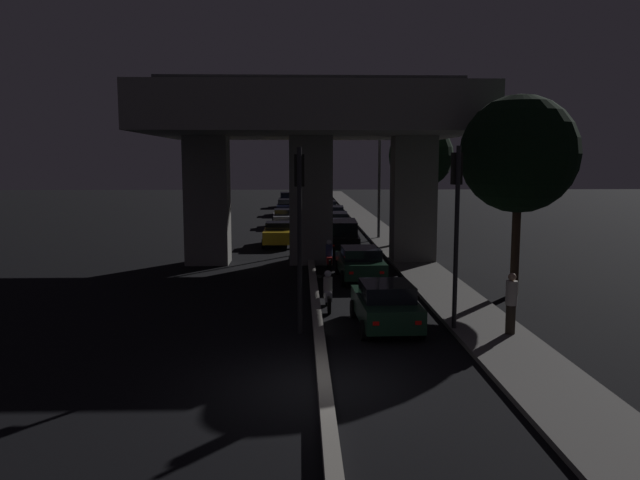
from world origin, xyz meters
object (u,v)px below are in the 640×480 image
(car_black_third, at_px, (343,236))
(motorcycle_blue_filtering_far, at_px, (321,238))
(traffic_light_left_of_median, at_px, (299,209))
(street_lamp, at_px, (375,163))
(car_white_sixth, at_px, (327,210))
(car_taxi_yellow_lead_oncoming, at_px, (279,234))
(motorcycle_white_filtering_near, at_px, (328,293))
(pedestrian_on_sidewalk, at_px, (511,303))
(motorcycle_red_filtering_mid, at_px, (329,257))
(car_dark_blue_third_oncoming, at_px, (287,207))
(traffic_light_right_of_median, at_px, (456,207))
(car_dark_green_lead, at_px, (386,305))
(car_dark_green_second, at_px, (360,263))
(car_silver_second_oncoming, at_px, (284,218))
(car_black_fifth, at_px, (333,216))
(car_dark_blue_fourth, at_px, (336,225))
(car_black_fourth_oncoming, at_px, (287,199))

(car_black_third, bearing_deg, motorcycle_blue_filtering_far, 33.45)
(traffic_light_left_of_median, distance_m, street_lamp, 23.13)
(car_white_sixth, relative_size, car_taxi_yellow_lead_oncoming, 0.98)
(motorcycle_white_filtering_near, height_order, motorcycle_blue_filtering_far, motorcycle_blue_filtering_far)
(motorcycle_blue_filtering_far, xyz_separation_m, pedestrian_on_sidewalk, (4.95, -19.35, 0.47))
(motorcycle_red_filtering_mid, relative_size, motorcycle_blue_filtering_far, 0.99)
(street_lamp, height_order, car_dark_blue_third_oncoming, street_lamp)
(traffic_light_right_of_median, xyz_separation_m, car_dark_green_lead, (-2.03, 0.44, -3.07))
(street_lamp, distance_m, car_black_third, 7.63)
(car_white_sixth, bearing_deg, car_dark_green_second, -179.12)
(traffic_light_left_of_median, xyz_separation_m, street_lamp, (4.96, 22.56, 1.27))
(motorcycle_white_filtering_near, bearing_deg, traffic_light_right_of_median, -129.81)
(car_black_third, relative_size, motorcycle_red_filtering_mid, 2.45)
(car_dark_green_second, relative_size, pedestrian_on_sidewalk, 2.36)
(car_silver_second_oncoming, bearing_deg, car_black_fifth, 95.05)
(car_dark_blue_third_oncoming, bearing_deg, car_black_third, 8.05)
(traffic_light_right_of_median, relative_size, car_dark_blue_fourth, 1.27)
(traffic_light_right_of_median, xyz_separation_m, car_black_third, (-2.27, 16.64, -2.86))
(traffic_light_left_of_median, distance_m, car_black_fifth, 31.48)
(car_black_third, bearing_deg, car_dark_blue_fourth, 1.93)
(car_taxi_yellow_lead_oncoming, xyz_separation_m, car_black_fourth_oncoming, (-0.13, 32.38, 0.14))
(street_lamp, relative_size, car_silver_second_oncoming, 2.15)
(traffic_light_right_of_median, height_order, car_black_fourth_oncoming, traffic_light_right_of_median)
(car_black_third, relative_size, motorcycle_white_filtering_near, 2.47)
(car_dark_blue_fourth, distance_m, car_taxi_yellow_lead_oncoming, 5.27)
(motorcycle_white_filtering_near, bearing_deg, car_dark_blue_third_oncoming, 1.91)
(car_white_sixth, distance_m, pedestrian_on_sidewalk, 38.08)
(car_silver_second_oncoming, height_order, car_dark_blue_third_oncoming, car_dark_blue_third_oncoming)
(car_black_third, relative_size, car_dark_blue_fourth, 1.05)
(traffic_light_left_of_median, xyz_separation_m, car_dark_blue_third_oncoming, (-1.32, 41.76, -3.00))
(car_white_sixth, bearing_deg, traffic_light_left_of_median, 176.73)
(car_dark_green_second, bearing_deg, car_white_sixth, -1.42)
(car_black_fifth, bearing_deg, motorcycle_blue_filtering_far, 176.12)
(traffic_light_right_of_median, bearing_deg, car_dark_green_lead, 167.86)
(car_white_sixth, height_order, motorcycle_red_filtering_mid, car_white_sixth)
(traffic_light_right_of_median, height_order, car_taxi_yellow_lead_oncoming, traffic_light_right_of_median)
(car_dark_blue_third_oncoming, relative_size, pedestrian_on_sidewalk, 2.46)
(traffic_light_left_of_median, bearing_deg, car_taxi_yellow_lead_oncoming, 93.83)
(street_lamp, height_order, car_taxi_yellow_lead_oncoming, street_lamp)
(car_dark_green_lead, distance_m, motorcycle_blue_filtering_far, 18.18)
(traffic_light_left_of_median, height_order, traffic_light_right_of_median, traffic_light_right_of_median)
(car_dark_blue_fourth, relative_size, car_silver_second_oncoming, 1.10)
(car_black_fifth, height_order, motorcycle_blue_filtering_far, car_black_fifth)
(car_white_sixth, distance_m, motorcycle_white_filtering_near, 34.19)
(car_white_sixth, bearing_deg, motorcycle_red_filtering_mid, 178.18)
(street_lamp, bearing_deg, car_taxi_yellow_lead_oncoming, -155.81)
(car_dark_green_second, xyz_separation_m, pedestrian_on_sidewalk, (3.56, -9.17, 0.29))
(traffic_light_right_of_median, relative_size, pedestrian_on_sidewalk, 3.11)
(car_black_third, height_order, car_black_fifth, car_black_third)
(traffic_light_left_of_median, height_order, car_dark_blue_third_oncoming, traffic_light_left_of_median)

